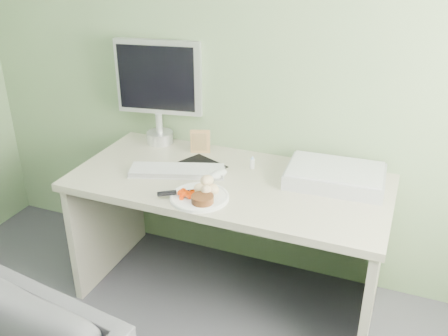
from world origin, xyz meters
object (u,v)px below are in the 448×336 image
at_px(desk, 229,210).
at_px(plate, 199,197).
at_px(scanner, 335,177).
at_px(monitor, 159,86).

relative_size(desk, plate, 5.75).
xyz_separation_m(desk, scanner, (0.50, 0.16, 0.22)).
bearing_deg(scanner, plate, -148.07).
bearing_deg(scanner, desk, -165.84).
height_order(plate, monitor, monitor).
height_order(scanner, monitor, monitor).
bearing_deg(monitor, scanner, -18.25).
relative_size(desk, scanner, 3.38).
bearing_deg(scanner, monitor, 168.34).
bearing_deg(desk, monitor, 150.10).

